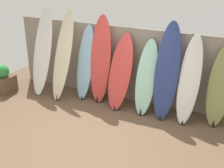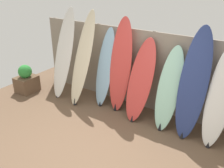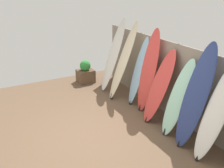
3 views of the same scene
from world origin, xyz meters
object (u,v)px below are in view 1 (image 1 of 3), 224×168
Objects in this scene: surfboard_seafoam_5 at (146,78)px; surfboard_white_7 at (189,80)px; surfboard_navy_6 at (167,72)px; surfboard_red_3 at (100,60)px; surfboard_red_4 at (120,72)px; planter_box at (4,80)px; surfboard_skyblue_2 at (85,63)px; surfboard_white_0 at (42,51)px; surfboard_cream_1 at (63,55)px; surfboard_olive_8 at (220,87)px.

surfboard_white_7 is (0.95, 0.00, 0.11)m from surfboard_seafoam_5.
surfboard_red_3 is at bearing 176.82° from surfboard_navy_6.
surfboard_white_7 is (1.57, 0.01, 0.08)m from surfboard_red_4.
surfboard_white_7 is 4.70m from planter_box.
surfboard_white_7 is (0.49, 0.02, -0.12)m from surfboard_navy_6.
surfboard_seafoam_5 is (1.59, -0.07, -0.08)m from surfboard_skyblue_2.
surfboard_navy_6 is 0.50m from surfboard_white_7.
surfboard_red_3 is at bearing 171.27° from surfboard_red_4.
planter_box is at bearing -150.35° from surfboard_white_0.
surfboard_cream_1 is 3.69m from surfboard_olive_8.
surfboard_olive_8 is at bearing 3.24° from surfboard_red_4.
surfboard_skyblue_2 is 0.87× the size of surfboard_red_3.
surfboard_skyblue_2 is 0.43m from surfboard_red_3.
planter_box is (-0.93, -0.53, -0.76)m from surfboard_white_0.
planter_box is at bearing -165.55° from surfboard_red_3.
surfboard_red_3 is (1.58, 0.12, -0.04)m from surfboard_white_0.
surfboard_red_3 is 1.20m from surfboard_seafoam_5.
surfboard_white_7 is at bearing 0.66° from surfboard_white_0.
planter_box is at bearing -172.56° from surfboard_olive_8.
planter_box is (-5.23, -0.68, -0.52)m from surfboard_olive_8.
surfboard_white_0 is 3.71m from surfboard_white_7.
surfboard_red_4 reaches higher than surfboard_olive_8.
surfboard_skyblue_2 is 0.97m from surfboard_red_4.
surfboard_skyblue_2 is at bearing -179.08° from surfboard_olive_8.
surfboard_skyblue_2 is at bearing 175.67° from surfboard_red_4.
surfboard_navy_6 is 1.13× the size of surfboard_white_7.
surfboard_red_4 is 1.01× the size of surfboard_olive_8.
surfboard_cream_1 is at bearing 17.51° from planter_box.
surfboard_navy_6 is 2.84× the size of planter_box.
surfboard_olive_8 is at bearing 2.99° from surfboard_cream_1.
surfboard_olive_8 reaches higher than planter_box.
surfboard_red_3 is 0.99× the size of surfboard_navy_6.
surfboard_olive_8 is (1.56, 0.12, 0.02)m from surfboard_seafoam_5.
surfboard_red_4 is at bearing 179.67° from surfboard_navy_6.
surfboard_cream_1 is 3.07m from surfboard_white_7.
surfboard_cream_1 is 0.58m from surfboard_skyblue_2.
surfboard_red_4 is at bearing -179.68° from surfboard_white_7.
surfboard_seafoam_5 is (2.75, 0.04, -0.26)m from surfboard_white_0.
surfboard_cream_1 is 1.51m from surfboard_red_4.
surfboard_skyblue_2 is 1.10× the size of surfboard_seafoam_5.
surfboard_cream_1 is at bearing -3.15° from surfboard_white_0.
surfboard_cream_1 is at bearing -178.62° from surfboard_navy_6.
surfboard_cream_1 reaches higher than planter_box.
planter_box is (-4.14, -0.55, -0.72)m from surfboard_navy_6.
surfboard_red_4 is (1.50, 0.07, -0.22)m from surfboard_cream_1.
surfboard_red_3 is at bearing 176.17° from surfboard_seafoam_5.
surfboard_white_7 reaches higher than surfboard_red_4.
surfboard_red_4 is 1.04× the size of surfboard_seafoam_5.
surfboard_skyblue_2 is 2.54m from surfboard_white_7.
surfboard_red_3 is 2.13m from surfboard_white_7.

